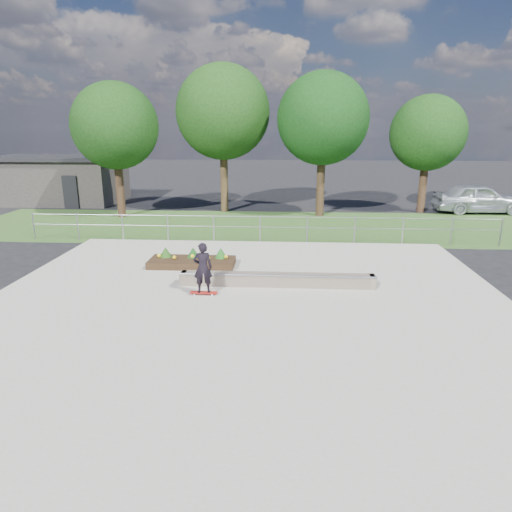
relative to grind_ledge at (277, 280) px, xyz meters
The scene contains 13 objects.
ground 2.00m from the grind_ledge, 114.52° to the right, with size 120.00×120.00×0.00m, color black.
grass_verge 9.24m from the grind_ledge, 95.12° to the left, with size 30.00×8.00×0.02m, color #2D4E1F.
concrete_slab 2.00m from the grind_ledge, 114.52° to the right, with size 15.00×15.00×0.06m, color #A39F90.
fence 5.78m from the grind_ledge, 98.23° to the left, with size 20.06×0.06×1.20m.
building 21.99m from the grind_ledge, 132.47° to the left, with size 8.40×5.40×3.00m.
tree_far_left 14.97m from the grind_ledge, 128.24° to the left, with size 4.55×4.55×7.15m.
tree_mid_left 14.62m from the grind_ledge, 104.14° to the left, with size 5.25×5.25×8.25m.
tree_mid_right 13.35m from the grind_ledge, 79.88° to the left, with size 4.90×4.90×7.70m.
tree_far_right 16.50m from the grind_ledge, 59.16° to the left, with size 4.20×4.20×6.60m.
grind_ledge is the anchor object (origin of this frame).
planter_bed 3.63m from the grind_ledge, 146.66° to the left, with size 3.00×1.20×0.61m.
skateboarder 2.39m from the grind_ledge, 157.01° to the right, with size 0.80×0.44×1.58m.
parked_car 17.81m from the grind_ledge, 50.11° to the left, with size 2.00×4.98×1.70m, color #B5BBC0.
Camera 1 is at (1.01, -11.54, 4.78)m, focal length 32.00 mm.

